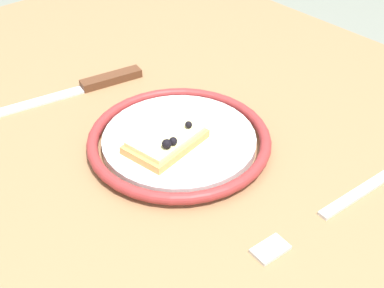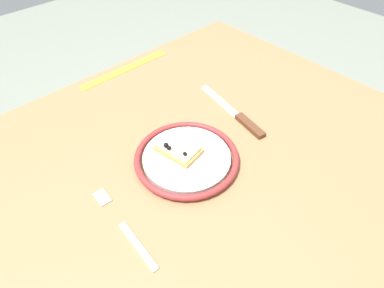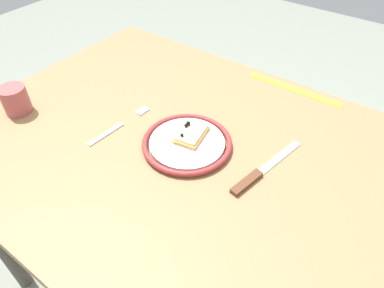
# 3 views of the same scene
# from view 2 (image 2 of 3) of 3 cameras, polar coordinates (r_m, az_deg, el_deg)

# --- Properties ---
(dining_table) EXTENTS (1.14, 0.85, 0.75)m
(dining_table) POSITION_cam_2_polar(r_m,az_deg,el_deg) (0.75, -2.20, -8.31)
(dining_table) COLOR #936D47
(dining_table) RESTS_ON ground_plane
(plate) EXTENTS (0.22, 0.22, 0.02)m
(plate) POSITION_cam_2_polar(r_m,az_deg,el_deg) (0.68, -0.68, -2.66)
(plate) COLOR white
(plate) RESTS_ON dining_table
(pizza_slice_near) EXTENTS (0.08, 0.10, 0.03)m
(pizza_slice_near) POSITION_cam_2_polar(r_m,az_deg,el_deg) (0.69, -2.44, -0.81)
(pizza_slice_near) COLOR tan
(pizza_slice_near) RESTS_ON plate
(knife) EXTENTS (0.06, 0.24, 0.01)m
(knife) POSITION_cam_2_polar(r_m,az_deg,el_deg) (0.80, 8.61, 4.46)
(knife) COLOR silver
(knife) RESTS_ON dining_table
(fork) EXTENTS (0.03, 0.20, 0.00)m
(fork) POSITION_cam_2_polar(r_m,az_deg,el_deg) (0.61, -11.91, -13.92)
(fork) COLOR silver
(fork) RESTS_ON dining_table
(measuring_tape) EXTENTS (0.29, 0.03, 0.00)m
(measuring_tape) POSITION_cam_2_polar(r_m,az_deg,el_deg) (0.99, -11.61, 12.69)
(measuring_tape) COLOR yellow
(measuring_tape) RESTS_ON dining_table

